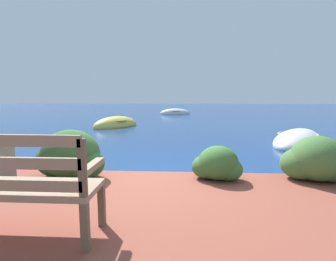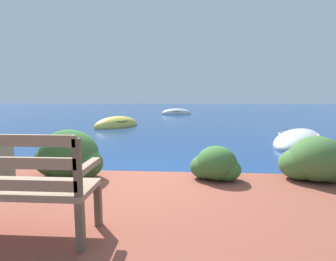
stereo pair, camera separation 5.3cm
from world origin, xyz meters
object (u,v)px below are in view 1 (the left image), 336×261
Objects in this scene: rowboat_nearest at (298,141)px; rowboat_mid at (116,125)px; park_bench at (21,184)px; rowboat_far at (175,113)px.

rowboat_mid reaches higher than rowboat_nearest.
rowboat_nearest is (4.85, 6.08, -0.64)m from park_bench.
park_bench is 0.38× the size of rowboat_nearest.
park_bench is 0.52× the size of rowboat_far.
park_bench is 9.85m from rowboat_mid.
rowboat_far is (0.73, 17.76, -0.64)m from park_bench.
rowboat_nearest is 1.36× the size of rowboat_far.
rowboat_mid is at bearing 106.10° from park_bench.
rowboat_mid is 8.44m from rowboat_far.
rowboat_far is at bearing 93.67° from park_bench.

